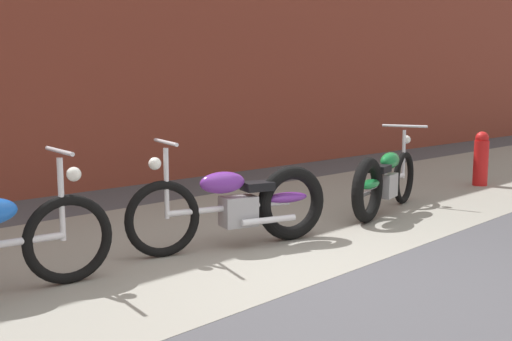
# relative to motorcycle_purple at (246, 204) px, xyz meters

# --- Properties ---
(ground_plane) EXTENTS (80.00, 80.00, 0.00)m
(ground_plane) POSITION_rel_motorcycle_purple_xyz_m (-0.20, -1.16, -0.40)
(ground_plane) COLOR #47474C
(sidewalk_slab) EXTENTS (36.00, 3.50, 0.01)m
(sidewalk_slab) POSITION_rel_motorcycle_purple_xyz_m (-0.20, 0.59, -0.40)
(sidewalk_slab) COLOR gray
(sidewalk_slab) RESTS_ON ground
(motorcycle_purple) EXTENTS (1.94, 0.84, 1.03)m
(motorcycle_purple) POSITION_rel_motorcycle_purple_xyz_m (0.00, 0.00, 0.00)
(motorcycle_purple) COLOR black
(motorcycle_purple) RESTS_ON ground
(motorcycle_green) EXTENTS (1.97, 0.73, 1.03)m
(motorcycle_green) POSITION_rel_motorcycle_purple_xyz_m (2.11, -0.12, 0.00)
(motorcycle_green) COLOR black
(motorcycle_green) RESTS_ON ground
(fire_hydrant) EXTENTS (0.22, 0.22, 0.84)m
(fire_hydrant) POSITION_rel_motorcycle_purple_xyz_m (5.02, -0.01, 0.03)
(fire_hydrant) COLOR red
(fire_hydrant) RESTS_ON ground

